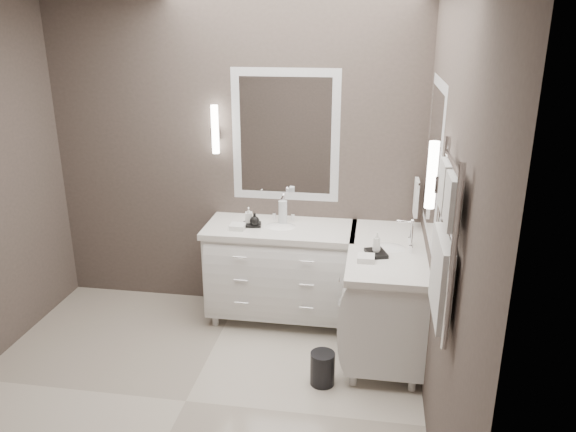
% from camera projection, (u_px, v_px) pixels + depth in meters
% --- Properties ---
extents(floor, '(3.20, 3.00, 0.01)m').
position_uv_depth(floor, '(186.00, 402.00, 3.83)').
color(floor, beige).
rests_on(floor, ground).
extents(wall_back, '(3.20, 0.01, 2.70)m').
position_uv_depth(wall_back, '(234.00, 157.00, 4.78)').
color(wall_back, '#493F3A').
rests_on(wall_back, floor).
extents(wall_front, '(3.20, 0.01, 2.70)m').
position_uv_depth(wall_front, '(24.00, 353.00, 1.98)').
color(wall_front, '#493F3A').
rests_on(wall_front, floor).
extents(wall_right, '(0.01, 3.00, 2.70)m').
position_uv_depth(wall_right, '(446.00, 229.00, 3.14)').
color(wall_right, '#493F3A').
rests_on(wall_right, floor).
extents(vanity_back, '(1.24, 0.59, 0.97)m').
position_uv_depth(vanity_back, '(281.00, 267.00, 4.74)').
color(vanity_back, white).
rests_on(vanity_back, floor).
extents(vanity_right, '(0.59, 1.24, 0.97)m').
position_uv_depth(vanity_right, '(386.00, 291.00, 4.31)').
color(vanity_right, white).
rests_on(vanity_right, floor).
extents(mirror_back, '(0.90, 0.02, 1.10)m').
position_uv_depth(mirror_back, '(285.00, 136.00, 4.63)').
color(mirror_back, white).
rests_on(mirror_back, wall_back).
extents(mirror_right, '(0.02, 0.90, 1.10)m').
position_uv_depth(mirror_right, '(434.00, 161.00, 3.82)').
color(mirror_right, white).
rests_on(mirror_right, wall_right).
extents(sconce_back, '(0.06, 0.06, 0.40)m').
position_uv_depth(sconce_back, '(215.00, 130.00, 4.65)').
color(sconce_back, white).
rests_on(sconce_back, wall_back).
extents(sconce_right, '(0.06, 0.06, 0.40)m').
position_uv_depth(sconce_right, '(432.00, 176.00, 3.28)').
color(sconce_right, white).
rests_on(sconce_right, wall_right).
extents(towel_bar_corner, '(0.03, 0.22, 0.30)m').
position_uv_depth(towel_bar_corner, '(416.00, 197.00, 4.50)').
color(towel_bar_corner, white).
rests_on(towel_bar_corner, wall_right).
extents(towel_ladder, '(0.06, 0.58, 0.90)m').
position_uv_depth(towel_ladder, '(444.00, 249.00, 2.76)').
color(towel_ladder, white).
rests_on(towel_ladder, wall_right).
extents(waste_bin, '(0.22, 0.22, 0.24)m').
position_uv_depth(waste_bin, '(322.00, 368.00, 3.98)').
color(waste_bin, black).
rests_on(waste_bin, floor).
extents(amenity_tray_back, '(0.17, 0.14, 0.02)m').
position_uv_depth(amenity_tray_back, '(252.00, 225.00, 4.63)').
color(amenity_tray_back, black).
rests_on(amenity_tray_back, vanity_back).
extents(amenity_tray_right, '(0.18, 0.21, 0.03)m').
position_uv_depth(amenity_tray_right, '(376.00, 253.00, 4.06)').
color(amenity_tray_right, black).
rests_on(amenity_tray_right, vanity_right).
extents(water_bottle, '(0.09, 0.09, 0.20)m').
position_uv_depth(water_bottle, '(283.00, 213.00, 4.63)').
color(water_bottle, silver).
rests_on(water_bottle, vanity_back).
extents(soap_bottle_a, '(0.07, 0.07, 0.13)m').
position_uv_depth(soap_bottle_a, '(249.00, 215.00, 4.63)').
color(soap_bottle_a, white).
rests_on(soap_bottle_a, amenity_tray_back).
extents(soap_bottle_b, '(0.09, 0.09, 0.10)m').
position_uv_depth(soap_bottle_b, '(255.00, 219.00, 4.57)').
color(soap_bottle_b, black).
rests_on(soap_bottle_b, amenity_tray_back).
extents(soap_bottle_c, '(0.07, 0.07, 0.15)m').
position_uv_depth(soap_bottle_c, '(377.00, 242.00, 4.03)').
color(soap_bottle_c, white).
rests_on(soap_bottle_c, amenity_tray_right).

